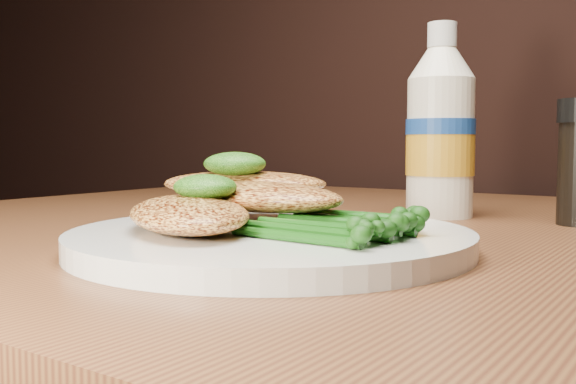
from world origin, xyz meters
The scene contains 8 objects.
plate centered at (-0.09, 0.87, 0.76)m, with size 0.28×0.28×0.01m, color silver.
chicken_front centered at (-0.13, 0.84, 0.78)m, with size 0.15×0.08×0.02m, color #F4AA4D.
chicken_mid centered at (-0.12, 0.90, 0.78)m, with size 0.15×0.07×0.02m, color #F4AA4D.
chicken_back centered at (-0.15, 0.92, 0.79)m, with size 0.13×0.07×0.02m, color #F4AA4D.
pesto_front centered at (-0.13, 0.85, 0.79)m, with size 0.05×0.04×0.02m, color black.
pesto_back centered at (-0.15, 0.91, 0.81)m, with size 0.05×0.04×0.02m, color black.
broccolini_bundle centered at (-0.04, 0.87, 0.77)m, with size 0.14×0.10×0.02m, color #164F11, non-canonical shape.
mayo_bottle centered at (-0.07, 1.13, 0.85)m, with size 0.07×0.07×0.19m, color white, non-canonical shape.
Camera 1 is at (0.17, 0.52, 0.82)m, focal length 40.48 mm.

